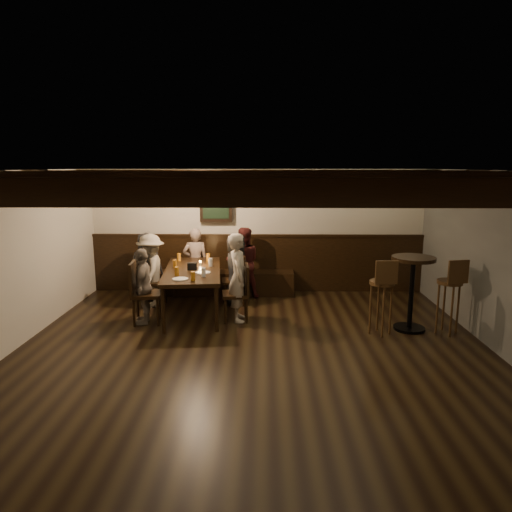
{
  "coord_description": "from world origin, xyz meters",
  "views": [
    {
      "loc": [
        0.13,
        -5.39,
        2.45
      ],
      "look_at": [
        0.01,
        1.3,
        1.13
      ],
      "focal_mm": 32.0,
      "sensor_mm": 36.0,
      "label": 1
    }
  ],
  "objects_px": {
    "person_right_far": "(239,277)",
    "bar_stool_right": "(448,306)",
    "person_left_near": "(151,270)",
    "chair_left_far": "(146,304)",
    "person_right_near": "(236,269)",
    "person_bench_left": "(146,266)",
    "person_bench_centre": "(196,262)",
    "high_top_table": "(412,282)",
    "person_left_far": "(143,286)",
    "person_bench_right": "(243,262)",
    "chair_right_near": "(235,289)",
    "chair_left_near": "(154,291)",
    "chair_right_far": "(237,303)",
    "bar_stool_left": "(381,307)",
    "dining_table": "(193,273)"
  },
  "relations": [
    {
      "from": "chair_left_far",
      "to": "person_right_far",
      "type": "distance_m",
      "value": 1.53
    },
    {
      "from": "person_left_far",
      "to": "bar_stool_left",
      "type": "distance_m",
      "value": 3.65
    },
    {
      "from": "person_bench_right",
      "to": "bar_stool_left",
      "type": "height_order",
      "value": "person_bench_right"
    },
    {
      "from": "person_bench_right",
      "to": "person_left_near",
      "type": "xyz_separation_m",
      "value": [
        -1.6,
        -0.62,
        -0.02
      ]
    },
    {
      "from": "person_bench_centre",
      "to": "high_top_table",
      "type": "xyz_separation_m",
      "value": [
        3.53,
        -1.8,
        0.09
      ]
    },
    {
      "from": "high_top_table",
      "to": "bar_stool_left",
      "type": "xyz_separation_m",
      "value": [
        -0.5,
        -0.21,
        -0.32
      ]
    },
    {
      "from": "chair_left_far",
      "to": "person_left_near",
      "type": "relative_size",
      "value": 0.76
    },
    {
      "from": "person_left_far",
      "to": "person_right_near",
      "type": "distance_m",
      "value": 1.75
    },
    {
      "from": "chair_left_near",
      "to": "person_left_near",
      "type": "xyz_separation_m",
      "value": [
        -0.03,
        -0.0,
        0.37
      ]
    },
    {
      "from": "person_left_near",
      "to": "person_left_far",
      "type": "bearing_deg",
      "value": 0.0
    },
    {
      "from": "chair_right_far",
      "to": "person_bench_left",
      "type": "distance_m",
      "value": 2.14
    },
    {
      "from": "chair_left_far",
      "to": "person_bench_left",
      "type": "distance_m",
      "value": 1.4
    },
    {
      "from": "chair_left_far",
      "to": "person_right_near",
      "type": "xyz_separation_m",
      "value": [
        1.37,
        1.05,
        0.34
      ]
    },
    {
      "from": "bar_stool_left",
      "to": "person_left_near",
      "type": "bearing_deg",
      "value": 156.63
    },
    {
      "from": "chair_right_far",
      "to": "person_bench_centre",
      "type": "relative_size",
      "value": 0.69
    },
    {
      "from": "person_right_near",
      "to": "bar_stool_left",
      "type": "height_order",
      "value": "person_right_near"
    },
    {
      "from": "person_left_near",
      "to": "bar_stool_right",
      "type": "xyz_separation_m",
      "value": [
        4.71,
        -1.29,
        -0.22
      ]
    },
    {
      "from": "high_top_table",
      "to": "person_bench_left",
      "type": "bearing_deg",
      "value": 160.47
    },
    {
      "from": "chair_right_near",
      "to": "person_bench_centre",
      "type": "bearing_deg",
      "value": 50.15
    },
    {
      "from": "chair_left_near",
      "to": "person_right_far",
      "type": "relative_size",
      "value": 0.64
    },
    {
      "from": "bar_stool_left",
      "to": "person_bench_right",
      "type": "bearing_deg",
      "value": 133.72
    },
    {
      "from": "person_left_far",
      "to": "bar_stool_right",
      "type": "height_order",
      "value": "person_left_far"
    },
    {
      "from": "chair_right_far",
      "to": "person_right_far",
      "type": "height_order",
      "value": "person_right_far"
    },
    {
      "from": "chair_right_far",
      "to": "person_left_near",
      "type": "xyz_separation_m",
      "value": [
        -1.55,
        0.74,
        0.37
      ]
    },
    {
      "from": "person_bench_right",
      "to": "person_left_near",
      "type": "bearing_deg",
      "value": 15.26
    },
    {
      "from": "person_bench_right",
      "to": "bar_stool_right",
      "type": "height_order",
      "value": "person_bench_right"
    },
    {
      "from": "chair_right_far",
      "to": "dining_table",
      "type": "bearing_deg",
      "value": 57.97
    },
    {
      "from": "chair_right_near",
      "to": "high_top_table",
      "type": "distance_m",
      "value": 3.07
    },
    {
      "from": "chair_left_far",
      "to": "bar_stool_left",
      "type": "bearing_deg",
      "value": 77.06
    },
    {
      "from": "chair_left_near",
      "to": "bar_stool_left",
      "type": "relative_size",
      "value": 0.79
    },
    {
      "from": "person_right_near",
      "to": "chair_right_far",
      "type": "bearing_deg",
      "value": 178.04
    },
    {
      "from": "person_left_near",
      "to": "person_right_far",
      "type": "bearing_deg",
      "value": 59.04
    },
    {
      "from": "person_left_near",
      "to": "person_right_far",
      "type": "relative_size",
      "value": 0.91
    },
    {
      "from": "person_bench_right",
      "to": "person_left_near",
      "type": "height_order",
      "value": "person_bench_right"
    },
    {
      "from": "chair_right_near",
      "to": "bar_stool_left",
      "type": "distance_m",
      "value": 2.7
    },
    {
      "from": "chair_right_near",
      "to": "person_bench_centre",
      "type": "xyz_separation_m",
      "value": [
        -0.78,
        0.52,
        0.38
      ]
    },
    {
      "from": "chair_right_near",
      "to": "person_left_near",
      "type": "distance_m",
      "value": 1.52
    },
    {
      "from": "person_right_far",
      "to": "bar_stool_right",
      "type": "relative_size",
      "value": 1.24
    },
    {
      "from": "bar_stool_right",
      "to": "person_bench_left",
      "type": "bearing_deg",
      "value": 147.57
    },
    {
      "from": "person_right_near",
      "to": "person_left_far",
      "type": "bearing_deg",
      "value": 120.96
    },
    {
      "from": "chair_right_near",
      "to": "person_right_far",
      "type": "bearing_deg",
      "value": -178.02
    },
    {
      "from": "person_left_far",
      "to": "dining_table",
      "type": "bearing_deg",
      "value": 120.96
    },
    {
      "from": "chair_left_far",
      "to": "person_right_near",
      "type": "distance_m",
      "value": 1.76
    },
    {
      "from": "chair_left_near",
      "to": "high_top_table",
      "type": "xyz_separation_m",
      "value": [
        4.18,
        -1.13,
        0.47
      ]
    },
    {
      "from": "person_bench_left",
      "to": "person_bench_right",
      "type": "xyz_separation_m",
      "value": [
        1.79,
        0.18,
        0.04
      ]
    },
    {
      "from": "chair_right_far",
      "to": "person_right_near",
      "type": "relative_size",
      "value": 0.71
    },
    {
      "from": "person_left_far",
      "to": "person_bench_right",
      "type": "bearing_deg",
      "value": 129.29
    },
    {
      "from": "chair_right_far",
      "to": "person_right_far",
      "type": "distance_m",
      "value": 0.43
    },
    {
      "from": "person_bench_centre",
      "to": "person_left_near",
      "type": "bearing_deg",
      "value": 38.66
    },
    {
      "from": "chair_left_near",
      "to": "chair_right_near",
      "type": "distance_m",
      "value": 1.44
    }
  ]
}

